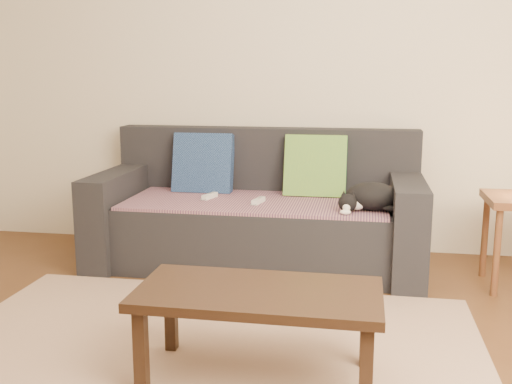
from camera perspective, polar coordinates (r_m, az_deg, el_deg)
ground at (r=2.63m, az=-5.97°, el=-16.92°), size 4.50×4.50×0.00m
back_wall at (r=4.28m, az=1.27°, el=12.00°), size 4.50×0.04×2.60m
sofa at (r=3.96m, az=0.24°, el=-2.38°), size 2.10×0.94×0.87m
throw_blanket at (r=3.85m, az=0.01°, el=-0.94°), size 1.66×0.74×0.02m
cushion_navy at (r=4.15m, az=-5.04°, el=2.71°), size 0.41×0.20×0.42m
cushion_green at (r=4.02m, az=5.69°, el=2.43°), size 0.41×0.21×0.42m
cat at (r=3.61m, az=10.82°, el=-0.48°), size 0.38×0.28×0.17m
wii_remote_a at (r=3.92m, az=-4.43°, el=-0.39°), size 0.08×0.15×0.03m
wii_remote_b at (r=3.76m, az=0.23°, el=-0.84°), size 0.07×0.15×0.03m
rug at (r=2.75m, az=-5.08°, el=-15.39°), size 2.50×1.80×0.01m
coffee_table at (r=2.43m, az=0.23°, el=-10.35°), size 0.98×0.49×0.39m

